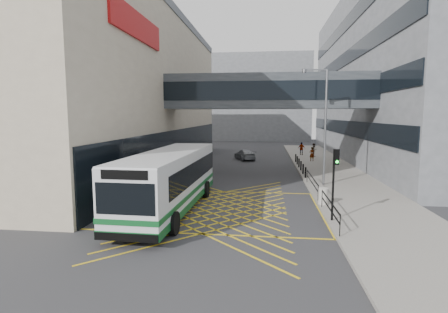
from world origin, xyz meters
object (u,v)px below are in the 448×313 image
(car_white, at_px, (173,174))
(car_silver, at_px, (245,154))
(street_lamp, at_px, (323,120))
(pedestrian_b, at_px, (314,150))
(car_dark, at_px, (193,172))
(bus, at_px, (171,179))
(litter_bin, at_px, (323,196))
(pedestrian_c, at_px, (302,149))
(traffic_light, at_px, (335,175))
(pedestrian_a, at_px, (312,154))

(car_white, relative_size, car_silver, 1.14)
(car_white, height_order, street_lamp, street_lamp)
(pedestrian_b, bearing_deg, car_dark, -160.65)
(car_white, height_order, pedestrian_b, pedestrian_b)
(bus, distance_m, litter_bin, 9.10)
(car_dark, xyz_separation_m, pedestrian_c, (10.79, 18.33, 0.36))
(bus, xyz_separation_m, car_white, (-1.98, 7.59, -1.05))
(car_white, distance_m, car_silver, 16.38)
(car_silver, relative_size, pedestrian_b, 2.53)
(street_lamp, distance_m, pedestrian_b, 18.78)
(litter_bin, height_order, pedestrian_b, pedestrian_b)
(car_white, bearing_deg, street_lamp, 179.46)
(traffic_light, distance_m, street_lamp, 9.73)
(car_dark, relative_size, pedestrian_c, 2.43)
(car_dark, bearing_deg, street_lamp, 165.81)
(car_silver, relative_size, traffic_light, 1.17)
(car_silver, bearing_deg, pedestrian_a, 148.18)
(street_lamp, relative_size, pedestrian_a, 5.36)
(car_white, xyz_separation_m, street_lamp, (11.59, 0.20, 4.32))
(car_white, height_order, pedestrian_a, pedestrian_a)
(pedestrian_c, bearing_deg, street_lamp, 100.93)
(car_white, distance_m, pedestrian_a, 18.93)
(litter_bin, bearing_deg, street_lamp, 82.64)
(litter_bin, xyz_separation_m, pedestrian_c, (1.27, 26.04, 0.34))
(bus, xyz_separation_m, pedestrian_a, (10.68, 21.67, -0.85))
(bus, relative_size, pedestrian_a, 7.54)
(car_white, xyz_separation_m, pedestrian_a, (12.65, 14.08, 0.20))
(bus, relative_size, car_silver, 2.86)
(car_silver, relative_size, pedestrian_c, 2.55)
(car_dark, bearing_deg, pedestrian_a, -137.77)
(bus, bearing_deg, litter_bin, 13.00)
(car_white, distance_m, traffic_light, 14.26)
(bus, height_order, litter_bin, bus)
(car_white, bearing_deg, car_dark, -125.76)
(car_silver, height_order, litter_bin, car_silver)
(traffic_light, xyz_separation_m, pedestrian_c, (1.31, 29.39, -1.53))
(car_dark, xyz_separation_m, car_silver, (3.54, 13.74, 0.03))
(traffic_light, height_order, street_lamp, street_lamp)
(car_white, xyz_separation_m, litter_bin, (10.82, -5.80, -0.12))
(litter_bin, bearing_deg, pedestrian_b, 83.75)
(traffic_light, xyz_separation_m, pedestrian_b, (2.69, 27.59, -1.52))
(traffic_light, distance_m, pedestrian_a, 23.36)
(pedestrian_b, distance_m, pedestrian_c, 2.27)
(pedestrian_a, bearing_deg, bus, 45.12)
(street_lamp, bearing_deg, car_silver, 103.35)
(litter_bin, bearing_deg, traffic_light, -90.64)
(bus, height_order, car_silver, bus)
(bus, relative_size, traffic_light, 3.35)
(car_dark, xyz_separation_m, litter_bin, (9.52, -7.71, 0.02))
(car_dark, distance_m, pedestrian_c, 21.27)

